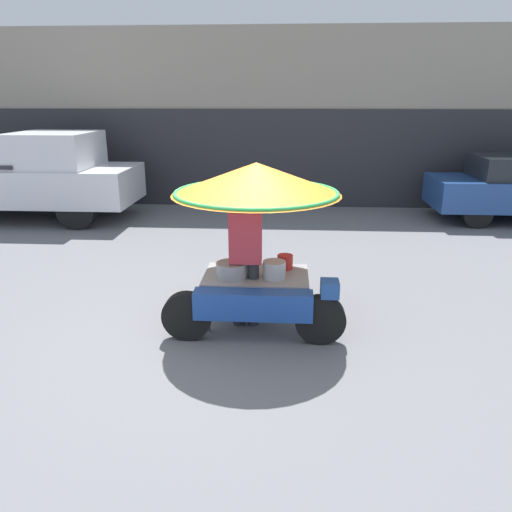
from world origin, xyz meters
name	(u,v)px	position (x,y,z in m)	size (l,w,h in m)	color
ground_plane	(227,331)	(0.00, 0.00, 0.00)	(36.00, 36.00, 0.00)	slate
shopfront_building	(263,118)	(0.00, 8.26, 2.14)	(28.00, 2.06, 4.30)	gray
vendor_motorcycle_cart	(256,199)	(0.33, 0.29, 1.56)	(2.10, 1.99, 1.98)	black
vendor_person	(246,253)	(0.21, 0.21, 0.92)	(0.38, 0.22, 1.65)	#2D2D33
pickup_truck	(29,177)	(-5.13, 5.46, 0.96)	(5.02, 1.96, 1.95)	black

